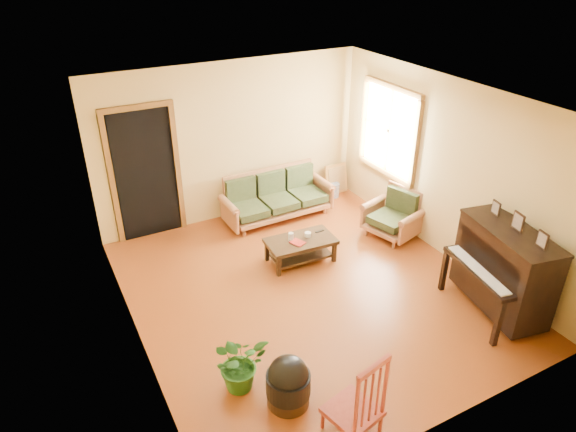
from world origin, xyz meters
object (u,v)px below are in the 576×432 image
ceramic_crock (334,190)px  armchair (392,214)px  coffee_table (300,250)px  footstool (288,387)px  sofa (278,196)px  red_chair (354,393)px  potted_plant (240,363)px  piano (503,271)px

ceramic_crock → armchair: bearing=-88.7°
coffee_table → footstool: bearing=-122.0°
sofa → red_chair: 4.36m
coffee_table → potted_plant: potted_plant is taller
piano → ceramic_crock: bearing=102.4°
sofa → piano: (1.35, -3.49, 0.19)m
coffee_table → red_chair: bearing=-109.7°
footstool → ceramic_crock: (2.98, 3.81, -0.09)m
ceramic_crock → footstool: bearing=-128.0°
sofa → red_chair: bearing=-108.9°
ceramic_crock → potted_plant: (-3.32, -3.37, 0.19)m
coffee_table → ceramic_crock: size_ratio=3.88×
potted_plant → ceramic_crock: bearing=45.5°
footstool → ceramic_crock: footstool is taller
footstool → armchair: bearing=36.1°
footstool → potted_plant: bearing=127.7°
sofa → footstool: sofa is taller
armchair → sofa: bearing=117.5°
ceramic_crock → potted_plant: 4.73m
piano → potted_plant: piano is taller
ceramic_crock → sofa: bearing=-169.7°
coffee_table → armchair: size_ratio=1.29×
sofa → potted_plant: (-2.05, -3.14, -0.08)m
piano → ceramic_crock: size_ratio=5.13×
piano → ceramic_crock: (-0.08, 3.72, -0.45)m
sofa → footstool: bearing=-116.7°
coffee_table → armchair: (1.62, -0.04, 0.20)m
footstool → ceramic_crock: 4.84m
sofa → piano: piano is taller
coffee_table → potted_plant: (-1.73, -1.79, 0.14)m
coffee_table → footstool: (-1.39, -2.23, 0.04)m
coffee_table → piano: (1.67, -2.15, 0.40)m
piano → footstool: (-3.06, -0.09, -0.37)m
armchair → ceramic_crock: size_ratio=3.01×
sofa → red_chair: (-1.32, -4.16, 0.09)m
footstool → sofa: bearing=64.5°
sofa → coffee_table: size_ratio=1.86×
coffee_table → piano: size_ratio=0.76×
sofa → footstool: 3.97m
piano → coffee_table: bearing=139.0°
coffee_table → footstool: size_ratio=2.19×
armchair → footstool: size_ratio=1.70×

